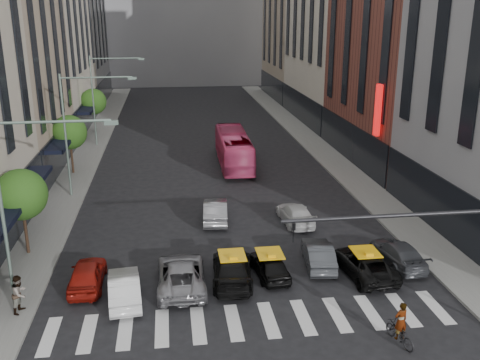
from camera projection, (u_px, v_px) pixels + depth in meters
name	position (u px, v px, depth m)	size (l,w,h in m)	color
ground	(261.00, 340.00, 22.71)	(160.00, 160.00, 0.00)	black
sidewalk_left	(84.00, 161.00, 49.55)	(3.00, 96.00, 0.15)	slate
sidewalk_right	(324.00, 152.00, 52.50)	(3.00, 96.00, 0.15)	slate
building_right_b	(402.00, 15.00, 46.46)	(8.00, 18.00, 26.00)	brown
building_right_d	(299.00, 6.00, 82.05)	(8.00, 18.00, 28.00)	tan
tree_near	(21.00, 195.00, 29.54)	(2.88, 2.88, 4.95)	black
tree_mid	(69.00, 132.00, 44.65)	(2.88, 2.88, 4.95)	black
tree_far	(93.00, 102.00, 59.76)	(2.88, 2.88, 4.95)	black
streetlamp_near	(22.00, 189.00, 23.42)	(5.38, 0.25, 9.00)	gray
streetlamp_mid	(78.00, 119.00, 38.53)	(5.38, 0.25, 9.00)	gray
streetlamp_far	(102.00, 89.00, 53.64)	(5.38, 0.25, 9.00)	gray
traffic_signal	(456.00, 243.00, 21.40)	(10.10, 0.20, 6.00)	black
liberty_sign	(378.00, 110.00, 41.40)	(0.30, 0.70, 4.00)	red
car_red	(87.00, 274.00, 26.90)	(1.64, 4.08, 1.39)	maroon
car_white_front	(124.00, 287.00, 25.63)	(1.46, 4.19, 1.38)	silver
car_silver	(181.00, 274.00, 26.88)	(2.39, 5.17, 1.44)	gray
taxi_left	(232.00, 268.00, 27.47)	(2.02, 4.96, 1.44)	black
taxi_center	(270.00, 265.00, 28.03)	(1.51, 3.75, 1.28)	black
car_grey_mid	(318.00, 254.00, 29.15)	(1.43, 4.11, 1.35)	#36393D
taxi_right	(365.00, 263.00, 28.14)	(2.17, 4.70, 1.31)	black
car_grey_curb	(398.00, 253.00, 29.33)	(1.82, 4.48, 1.30)	#3E4045
car_row2_left	(215.00, 210.00, 35.43)	(1.54, 4.41, 1.45)	#949499
car_row2_right	(295.00, 214.00, 35.07)	(1.79, 4.41, 1.28)	silver
bus	(234.00, 149.00, 48.02)	(2.56, 10.95, 3.05)	#DD4175
motorcycle	(399.00, 334.00, 22.34)	(0.63, 1.81, 0.95)	black
rider	(402.00, 306.00, 21.94)	(0.61, 0.40, 1.68)	gray
pedestrian_near	(20.00, 294.00, 24.33)	(0.88, 0.69, 1.82)	gray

